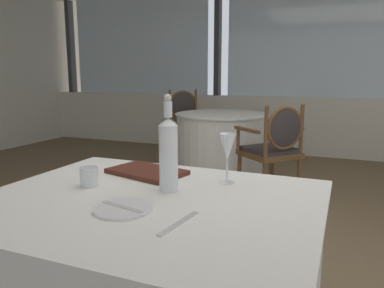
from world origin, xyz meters
TOP-DOWN VIEW (x-y plane):
  - ground_plane at (0.00, 0.00)m, footprint 12.77×12.77m
  - window_wall_far at (-0.00, 3.69)m, footprint 9.08×0.14m
  - side_plate at (-0.17, -0.97)m, footprint 0.20×0.20m
  - butter_knife at (-0.17, -0.97)m, footprint 0.18×0.06m
  - dinner_fork at (0.05, -1.01)m, footprint 0.05×0.21m
  - water_bottle at (-0.12, -0.73)m, footprint 0.07×0.07m
  - wine_glass at (0.06, -0.54)m, footprint 0.07×0.07m
  - water_tumbler at (-0.44, -0.79)m, footprint 0.07×0.07m
  - menu_book at (-0.32, -0.54)m, footprint 0.38×0.29m
  - background_table_0 at (-0.82, 2.11)m, footprint 1.08×1.08m
  - dining_chair_0_0 at (-0.10, 1.47)m, footprint 0.66×0.66m
  - dining_chair_0_1 at (-1.55, 2.76)m, footprint 0.66×0.66m

SIDE VIEW (x-z plane):
  - ground_plane at x=0.00m, z-range 0.00..0.00m
  - background_table_0 at x=-0.82m, z-range 0.00..0.74m
  - dining_chair_0_0 at x=-0.10m, z-range 0.08..0.99m
  - dining_chair_0_1 at x=-1.55m, z-range 0.07..1.04m
  - dinner_fork at x=0.05m, z-range 0.73..0.74m
  - side_plate at x=-0.17m, z-range 0.73..0.74m
  - menu_book at x=-0.32m, z-range 0.73..0.75m
  - butter_knife at x=-0.17m, z-range 0.74..0.75m
  - water_tumbler at x=-0.44m, z-range 0.73..0.81m
  - wine_glass at x=0.06m, z-range 0.78..0.98m
  - water_bottle at x=-0.12m, z-range 0.70..1.07m
  - window_wall_far at x=0.00m, z-range -0.27..2.45m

